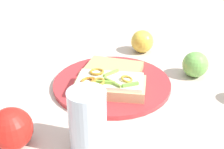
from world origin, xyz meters
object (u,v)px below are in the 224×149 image
at_px(plate, 112,83).
at_px(drinking_glass, 88,120).
at_px(apple_0, 11,129).
at_px(bread_slice_side, 114,69).
at_px(apple_3, 195,64).
at_px(sandwich, 109,85).
at_px(apple_1, 142,41).

bearing_deg(plate, drinking_glass, -95.65).
relative_size(apple_0, drinking_glass, 0.67).
bearing_deg(plate, bread_slice_side, 87.53).
bearing_deg(apple_3, apple_0, -140.53).
distance_m(sandwich, bread_slice_side, 0.10).
height_order(sandwich, drinking_glass, drinking_glass).
bearing_deg(sandwich, bread_slice_side, -90.79).
height_order(apple_0, apple_3, apple_0).
xyz_separation_m(apple_0, apple_3, (0.39, 0.32, -0.01)).
height_order(plate, apple_0, apple_0).
relative_size(sandwich, apple_0, 2.14).
distance_m(apple_3, drinking_glass, 0.39).
height_order(plate, apple_1, apple_1).
distance_m(plate, apple_3, 0.24).
bearing_deg(apple_3, plate, -161.80).
distance_m(bread_slice_side, apple_1, 0.19).
distance_m(sandwich, apple_0, 0.26).
bearing_deg(drinking_glass, plate, 84.35).
height_order(apple_0, drinking_glass, drinking_glass).
xyz_separation_m(apple_3, drinking_glass, (-0.25, -0.31, 0.03)).
xyz_separation_m(plate, drinking_glass, (-0.02, -0.23, 0.06)).
bearing_deg(bread_slice_side, apple_0, 70.99).
height_order(bread_slice_side, apple_3, apple_3).
xyz_separation_m(plate, apple_0, (-0.17, -0.25, 0.04)).
xyz_separation_m(bread_slice_side, drinking_glass, (-0.03, -0.28, 0.04)).
distance_m(plate, bread_slice_side, 0.05).
xyz_separation_m(sandwich, apple_1, (0.08, 0.27, 0.01)).
distance_m(plate, apple_1, 0.24).
xyz_separation_m(plate, apple_1, (0.08, 0.22, 0.03)).
xyz_separation_m(plate, apple_3, (0.22, 0.07, 0.03)).
relative_size(sandwich, drinking_glass, 1.44).
relative_size(sandwich, apple_1, 2.41).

